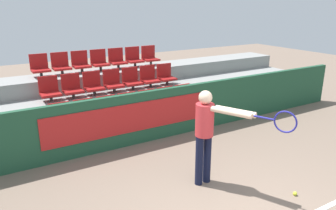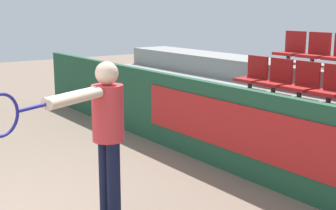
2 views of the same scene
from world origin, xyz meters
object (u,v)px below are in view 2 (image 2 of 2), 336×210
object	(u,v)px
stadium_chair_9	(303,82)
stadium_chair_14	(291,49)
stadium_chair_8	(277,78)
tennis_player	(103,129)
stadium_chair_7	(253,75)
stadium_chair_10	(332,87)
stadium_chair_15	(315,51)
stadium_chair_1	(233,109)
stadium_chair_0	(210,104)
stadium_chair_2	(258,115)
stadium_chair_3	(287,122)
stadium_chair_4	(319,131)

from	to	relation	value
stadium_chair_9	stadium_chair_14	bearing A→B (deg)	137.65
stadium_chair_8	tennis_player	xyz separation A→B (m)	(1.19, -3.73, -0.02)
stadium_chair_7	stadium_chair_10	size ratio (longest dim) A/B	1.00
tennis_player	stadium_chair_14	bearing A→B (deg)	84.76
stadium_chair_7	stadium_chair_15	bearing A→B (deg)	61.26
stadium_chair_1	tennis_player	xyz separation A→B (m)	(1.19, -2.79, 0.37)
stadium_chair_0	stadium_chair_8	distance (m)	1.13
stadium_chair_2	stadium_chair_15	bearing A→B (deg)	105.34
stadium_chair_8	stadium_chair_15	xyz separation A→B (m)	(0.00, 0.93, 0.39)
stadium_chair_1	stadium_chair_2	size ratio (longest dim) A/B	1.00
stadium_chair_9	tennis_player	world-z (taller)	tennis_player
stadium_chair_1	stadium_chair_3	size ratio (longest dim) A/B	1.00
stadium_chair_8	stadium_chair_4	bearing A→B (deg)	-31.29
stadium_chair_15	stadium_chair_8	bearing A→B (deg)	-90.00
stadium_chair_2	stadium_chair_3	distance (m)	0.51
stadium_chair_3	stadium_chair_15	xyz separation A→B (m)	(-1.03, 1.87, 0.77)
stadium_chair_15	stadium_chair_1	bearing A→B (deg)	-90.00
stadium_chair_3	stadium_chair_8	distance (m)	1.44
stadium_chair_10	stadium_chair_2	bearing A→B (deg)	-118.74
stadium_chair_4	stadium_chair_14	world-z (taller)	stadium_chair_14
tennis_player	stadium_chair_7	bearing A→B (deg)	89.26
stadium_chair_9	stadium_chair_3	bearing A→B (deg)	-61.26
stadium_chair_0	tennis_player	distance (m)	3.29
stadium_chair_3	stadium_chair_8	size ratio (longest dim) A/B	1.00
stadium_chair_2	stadium_chair_10	world-z (taller)	stadium_chair_10
stadium_chair_14	stadium_chair_15	world-z (taller)	same
stadium_chair_1	tennis_player	distance (m)	3.06
stadium_chair_3	stadium_chair_7	size ratio (longest dim) A/B	1.00
stadium_chair_8	stadium_chair_0	bearing A→B (deg)	-118.74
stadium_chair_8	stadium_chair_9	size ratio (longest dim) A/B	1.00
stadium_chair_9	stadium_chair_15	distance (m)	1.13
stadium_chair_1	stadium_chair_10	size ratio (longest dim) A/B	1.00
stadium_chair_8	stadium_chair_10	size ratio (longest dim) A/B	1.00
stadium_chair_4	stadium_chair_9	size ratio (longest dim) A/B	1.00
stadium_chair_1	stadium_chair_3	xyz separation A→B (m)	(1.03, 0.00, 0.00)
tennis_player	stadium_chair_1	bearing A→B (deg)	87.79
stadium_chair_15	stadium_chair_2	bearing A→B (deg)	-74.66
stadium_chair_4	stadium_chair_7	distance (m)	2.29
stadium_chair_7	stadium_chair_0	bearing A→B (deg)	-90.00
stadium_chair_8	stadium_chair_9	world-z (taller)	same
stadium_chair_1	stadium_chair_4	bearing A→B (deg)	0.00
stadium_chair_7	tennis_player	size ratio (longest dim) A/B	0.34
stadium_chair_1	stadium_chair_15	bearing A→B (deg)	90.00
stadium_chair_3	tennis_player	world-z (taller)	tennis_player
stadium_chair_15	tennis_player	world-z (taller)	stadium_chair_15
stadium_chair_14	stadium_chair_8	bearing A→B (deg)	-61.26
stadium_chair_1	stadium_chair_15	world-z (taller)	stadium_chair_15
stadium_chair_4	stadium_chair_7	bearing A→B (deg)	155.50
stadium_chair_0	stadium_chair_15	distance (m)	2.09
stadium_chair_0	stadium_chair_14	size ratio (longest dim) A/B	1.00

